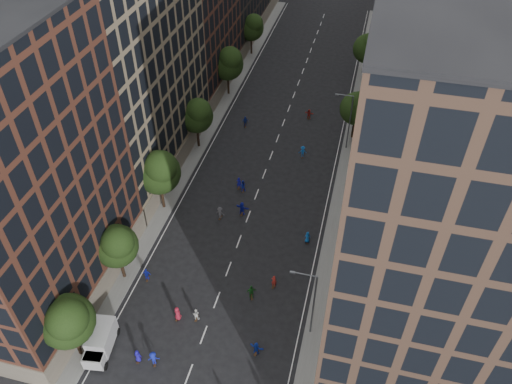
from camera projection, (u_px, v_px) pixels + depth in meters
The scene contains 35 objects.
ground at pixel (271, 157), 73.94m from camera, with size 240.00×240.00×0.00m, color black.
sidewalk_left at pixel (209, 119), 81.53m from camera, with size 4.00×105.00×0.15m, color slate.
sidewalk_right at pixel (357, 140), 77.15m from camera, with size 4.00×105.00×0.15m, color slate.
bldg_left_a at pixel (6, 183), 46.40m from camera, with size 14.00×22.00×30.00m, color #502A1E.
bldg_left_b at pixel (117, 51), 62.52m from camera, with size 14.00×26.00×34.00m, color #847256.
bldg_left_c at pixel (183, 6), 81.23m from camera, with size 14.00×20.00×28.00m, color #502A1E.
bldg_right_a at pixel (435, 198), 40.38m from camera, with size 14.00×30.00×36.00m, color #483226.
bldg_right_b at pixel (428, 56), 62.45m from camera, with size 14.00×28.00×33.00m, color #6A6158.
tree_left_0 at pixel (67, 321), 45.72m from camera, with size 5.20×5.20×8.83m.
tree_left_1 at pixel (117, 245), 53.27m from camera, with size 4.80×4.80×8.21m.
tree_left_2 at pixel (159, 171), 61.44m from camera, with size 5.60×5.60×9.45m.
tree_left_3 at pixel (197, 115), 71.99m from camera, with size 5.00×5.00×8.58m.
tree_left_4 at pixel (228, 63), 83.43m from camera, with size 5.40×5.40×9.08m.
tree_left_5 at pixel (252, 27), 95.35m from camera, with size 4.80×4.80×8.33m.
tree_right_a at pixel (358, 107), 73.84m from camera, with size 5.00×5.00×8.39m.
tree_right_b at pixel (369, 47), 88.16m from camera, with size 5.20×5.20×8.83m.
streetlamp_near at pixel (312, 301), 48.27m from camera, with size 2.64×0.22×9.06m.
streetlamp_far at pixel (349, 119), 72.26m from camera, with size 2.64×0.22×9.06m.
cargo_van at pixel (100, 342), 49.28m from camera, with size 2.90×5.05×2.56m.
skater_0 at pixel (138, 356), 48.73m from camera, with size 0.76×0.49×1.55m, color #1D15AB.
skater_3 at pixel (154, 359), 48.41m from camera, with size 1.13×0.65×1.76m, color #1522B1.
skater_4 at pixel (147, 275), 56.26m from camera, with size 0.98×0.41×1.67m, color #1520AD.
skater_5 at pixel (256, 348), 49.32m from camera, with size 1.49×0.48×1.61m, color #142EA3.
skater_6 at pixel (177, 314), 52.27m from camera, with size 0.87×0.57×1.78m, color #AA1C32.
skater_7 at pixel (274, 281), 55.52m from camera, with size 0.61×0.40×1.68m, color #A9231C.
skater_8 at pixel (196, 314), 52.37m from camera, with size 0.73×0.57×1.50m, color silver.
skater_9 at pixel (220, 213), 63.69m from camera, with size 1.15×0.66×1.78m, color #49484E.
skater_10 at pixel (252, 292), 54.30m from camera, with size 1.11×0.46×1.89m, color #1A581C.
skater_11 at pixel (242, 209), 64.19m from camera, with size 1.80×0.57×1.94m, color #131A9D.
skater_12 at pixel (307, 237), 60.61m from camera, with size 0.78×0.51×1.61m, color #134B9C.
skater_13 at pixel (239, 183), 68.14m from camera, with size 0.65×0.42×1.77m, color #1414A7.
skater_14 at pixel (243, 186), 67.68m from camera, with size 0.85×0.66×1.75m, color #1524AC.
skater_15 at pixel (303, 152), 73.40m from camera, with size 1.18×0.68×1.83m, color blue.
skater_16 at pixel (245, 122), 79.46m from camera, with size 1.03×0.43×1.75m, color navy.
skater_17 at pixel (309, 114), 81.24m from camera, with size 1.52×0.48×1.63m, color #AA231C.
Camera 1 is at (12.25, -17.59, 45.07)m, focal length 35.00 mm.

